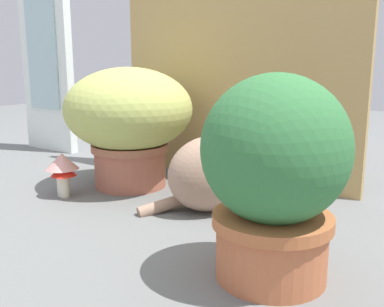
{
  "coord_description": "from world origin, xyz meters",
  "views": [
    {
      "loc": [
        0.77,
        -0.93,
        0.43
      ],
      "look_at": [
        0.11,
        0.05,
        0.18
      ],
      "focal_mm": 41.47,
      "sensor_mm": 36.0,
      "label": 1
    }
  ],
  "objects_px": {
    "cat": "(216,169)",
    "grass_planter": "(129,118)",
    "mushroom_ornament_red": "(64,173)",
    "mushroom_ornament_pink": "(62,165)",
    "leafy_planter": "(274,173)"
  },
  "relations": [
    {
      "from": "leafy_planter",
      "to": "cat",
      "type": "height_order",
      "value": "leafy_planter"
    },
    {
      "from": "leafy_planter",
      "to": "cat",
      "type": "distance_m",
      "value": 0.43
    },
    {
      "from": "grass_planter",
      "to": "mushroom_ornament_pink",
      "type": "bearing_deg",
      "value": -116.12
    },
    {
      "from": "cat",
      "to": "mushroom_ornament_red",
      "type": "bearing_deg",
      "value": -159.87
    },
    {
      "from": "grass_planter",
      "to": "cat",
      "type": "xyz_separation_m",
      "value": [
        0.37,
        -0.05,
        -0.11
      ]
    },
    {
      "from": "cat",
      "to": "mushroom_ornament_pink",
      "type": "xyz_separation_m",
      "value": [
        -0.47,
        -0.16,
        -0.02
      ]
    },
    {
      "from": "leafy_planter",
      "to": "mushroom_ornament_pink",
      "type": "distance_m",
      "value": 0.8
    },
    {
      "from": "grass_planter",
      "to": "cat",
      "type": "distance_m",
      "value": 0.39
    },
    {
      "from": "cat",
      "to": "mushroom_ornament_pink",
      "type": "height_order",
      "value": "cat"
    },
    {
      "from": "grass_planter",
      "to": "mushroom_ornament_red",
      "type": "xyz_separation_m",
      "value": [
        -0.09,
        -0.21,
        -0.16
      ]
    },
    {
      "from": "cat",
      "to": "grass_planter",
      "type": "bearing_deg",
      "value": 172.93
    },
    {
      "from": "leafy_planter",
      "to": "mushroom_ornament_red",
      "type": "height_order",
      "value": "leafy_planter"
    },
    {
      "from": "mushroom_ornament_red",
      "to": "mushroom_ornament_pink",
      "type": "relative_size",
      "value": 0.78
    },
    {
      "from": "mushroom_ornament_pink",
      "to": "cat",
      "type": "bearing_deg",
      "value": 18.81
    },
    {
      "from": "mushroom_ornament_red",
      "to": "mushroom_ornament_pink",
      "type": "height_order",
      "value": "mushroom_ornament_pink"
    }
  ]
}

